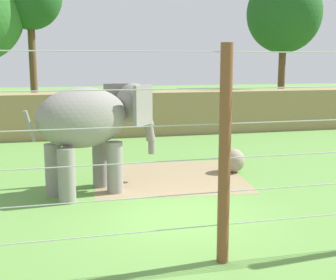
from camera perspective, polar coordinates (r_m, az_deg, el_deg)
name	(u,v)px	position (r m, az deg, el deg)	size (l,w,h in m)	color
ground_plane	(176,217)	(11.23, 1.08, -9.66)	(120.00, 120.00, 0.00)	#609342
dirt_patch	(169,177)	(14.96, 0.11, -4.66)	(4.75, 4.52, 0.01)	#937F5B
embankment_wall	(111,114)	(23.36, -7.16, 3.27)	(36.00, 1.80, 2.20)	#997F56
elephant	(93,122)	(13.05, -9.41, 2.29)	(3.89, 2.73, 3.12)	gray
enrichment_ball	(233,160)	(15.68, 8.17, -2.56)	(0.82, 0.82, 0.82)	gray
cable_fence	(218,156)	(8.28, 6.29, -2.04)	(10.75, 0.22, 4.09)	brown
tree_behind_wall	(284,14)	(29.76, 14.43, 15.13)	(4.58, 4.58, 9.09)	brown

